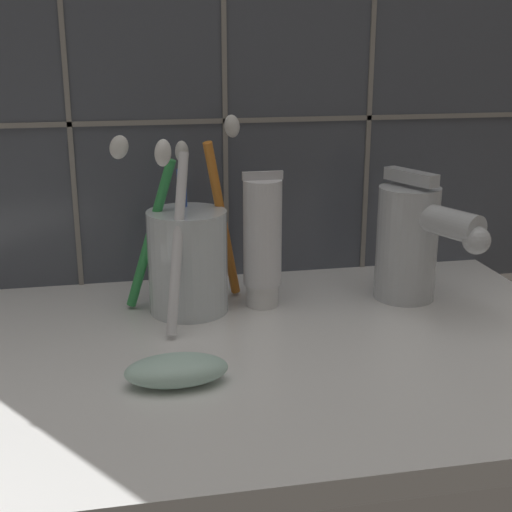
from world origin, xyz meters
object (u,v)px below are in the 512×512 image
(toothpaste_tube, at_px, (262,241))
(soap_bar, at_px, (177,370))
(sink_faucet, at_px, (413,239))
(toothbrush_cup, at_px, (187,256))

(toothpaste_tube, bearing_deg, soap_bar, -122.87)
(toothpaste_tube, distance_m, soap_bar, 0.19)
(toothpaste_tube, xyz_separation_m, sink_faucet, (0.15, -0.01, -0.00))
(toothbrush_cup, relative_size, sink_faucet, 1.42)
(toothpaste_tube, relative_size, soap_bar, 1.69)
(toothbrush_cup, bearing_deg, soap_bar, -99.34)
(toothbrush_cup, height_order, sink_faucet, toothbrush_cup)
(toothbrush_cup, xyz_separation_m, soap_bar, (-0.02, -0.15, -0.04))
(toothpaste_tube, height_order, sink_faucet, toothpaste_tube)
(sink_faucet, bearing_deg, soap_bar, -83.69)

